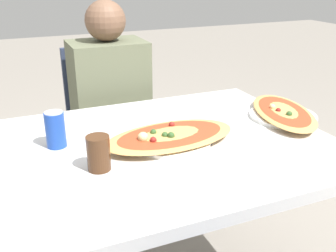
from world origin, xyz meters
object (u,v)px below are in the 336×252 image
object	(u,v)px
chair_far_seated	(107,123)
person_seated	(111,99)
pizza_main	(170,137)
dining_table	(166,160)
drink_glass	(99,153)
soda_can	(55,130)
pizza_second	(283,113)

from	to	relation	value
chair_far_seated	person_seated	distance (m)	0.21
chair_far_seated	person_seated	world-z (taller)	person_seated
pizza_main	dining_table	bearing A→B (deg)	150.96
dining_table	chair_far_seated	distance (m)	0.80
dining_table	drink_glass	bearing A→B (deg)	-158.29
pizza_main	drink_glass	world-z (taller)	drink_glass
pizza_main	soda_can	size ratio (longest dim) A/B	3.95
pizza_main	soda_can	distance (m)	0.39
person_seated	pizza_second	distance (m)	0.84
dining_table	drink_glass	world-z (taller)	drink_glass
dining_table	person_seated	distance (m)	0.67
chair_far_seated	person_seated	bearing A→B (deg)	90.00
pizza_second	pizza_main	bearing A→B (deg)	-175.33
person_seated	pizza_second	bearing A→B (deg)	130.59
chair_far_seated	dining_table	bearing A→B (deg)	91.15
chair_far_seated	soda_can	bearing A→B (deg)	63.41
dining_table	pizza_second	xyz separation A→B (m)	(0.53, 0.03, 0.09)
chair_far_seated	drink_glass	world-z (taller)	chair_far_seated
dining_table	person_seated	world-z (taller)	person_seated
dining_table	pizza_main	size ratio (longest dim) A/B	2.34
person_seated	chair_far_seated	bearing A→B (deg)	-90.00
pizza_main	pizza_second	distance (m)	0.52
person_seated	pizza_main	xyz separation A→B (m)	(0.03, -0.68, 0.06)
person_seated	soda_can	distance (m)	0.66
pizza_main	pizza_second	world-z (taller)	pizza_main
chair_far_seated	soda_can	distance (m)	0.81
pizza_main	drink_glass	bearing A→B (deg)	-160.79
person_seated	soda_can	world-z (taller)	person_seated
drink_glass	pizza_second	size ratio (longest dim) A/B	0.22
chair_far_seated	pizza_second	bearing A→B (deg)	125.89
chair_far_seated	drink_glass	xyz separation A→B (m)	(-0.24, -0.89, 0.27)
dining_table	pizza_main	world-z (taller)	pizza_main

